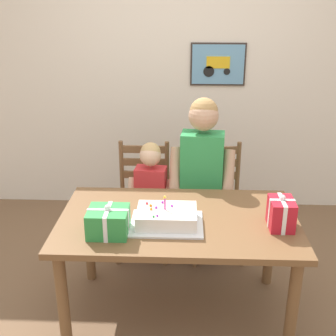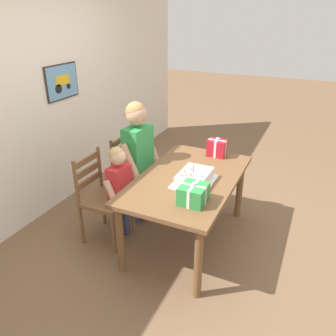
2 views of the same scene
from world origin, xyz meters
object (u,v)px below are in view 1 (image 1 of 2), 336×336
object	(u,v)px
child_older	(202,167)
chair_right	(217,201)
birthday_cake	(167,218)
gift_box_red_large	(108,222)
child_younger	(151,192)
dining_table	(178,231)
gift_box_beside_cake	(281,213)
chair_left	(143,199)

from	to	relation	value
child_older	chair_right	bearing A→B (deg)	50.20
birthday_cake	gift_box_red_large	world-z (taller)	birthday_cake
birthday_cake	chair_right	size ratio (longest dim) A/B	0.48
gift_box_red_large	child_younger	world-z (taller)	child_younger
birthday_cake	child_younger	world-z (taller)	child_younger
dining_table	child_older	xyz separation A→B (m)	(0.17, 0.64, 0.19)
dining_table	gift_box_beside_cake	xyz separation A→B (m)	(0.62, -0.09, 0.18)
dining_table	child_younger	xyz separation A→B (m)	(-0.22, 0.64, -0.02)
birthday_cake	child_younger	xyz separation A→B (m)	(-0.15, 0.73, -0.16)
chair_left	child_older	bearing A→B (deg)	-18.99
dining_table	gift_box_beside_cake	world-z (taller)	gift_box_beside_cake
chair_right	gift_box_red_large	bearing A→B (deg)	-125.06
gift_box_red_large	chair_left	world-z (taller)	chair_left
dining_table	chair_left	bearing A→B (deg)	110.80
gift_box_beside_cake	child_older	size ratio (longest dim) A/B	0.16
gift_box_red_large	child_younger	size ratio (longest dim) A/B	0.24
chair_right	child_older	xyz separation A→B (m)	(-0.13, -0.16, 0.36)
gift_box_red_large	child_older	size ratio (longest dim) A/B	0.18
gift_box_beside_cake	birthday_cake	bearing A→B (deg)	-179.73
dining_table	child_older	world-z (taller)	child_older
birthday_cake	chair_right	xyz separation A→B (m)	(0.37, 0.89, -0.31)
dining_table	gift_box_red_large	bearing A→B (deg)	-153.06
dining_table	birthday_cake	world-z (taller)	birthday_cake
dining_table	birthday_cake	distance (m)	0.18
dining_table	child_younger	distance (m)	0.68
dining_table	gift_box_red_large	xyz separation A→B (m)	(-0.40, -0.21, 0.17)
gift_box_red_large	chair_right	size ratio (longest dim) A/B	0.26
chair_left	child_older	xyz separation A→B (m)	(0.47, -0.16, 0.36)
dining_table	chair_right	xyz separation A→B (m)	(0.30, 0.80, -0.17)
gift_box_beside_cake	chair_right	size ratio (longest dim) A/B	0.23
gift_box_red_large	gift_box_beside_cake	bearing A→B (deg)	6.70
gift_box_red_large	gift_box_beside_cake	xyz separation A→B (m)	(1.02, 0.12, 0.01)
child_younger	dining_table	bearing A→B (deg)	-70.64
chair_right	child_younger	xyz separation A→B (m)	(-0.52, -0.16, 0.14)
chair_left	child_older	distance (m)	0.61
gift_box_beside_cake	chair_right	distance (m)	1.00
dining_table	birthday_cake	size ratio (longest dim) A/B	3.40
dining_table	chair_right	size ratio (longest dim) A/B	1.63
gift_box_beside_cake	chair_right	world-z (taller)	gift_box_beside_cake
chair_left	gift_box_red_large	bearing A→B (deg)	-95.75
chair_left	chair_right	size ratio (longest dim) A/B	1.00
chair_right	gift_box_beside_cake	bearing A→B (deg)	-70.32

